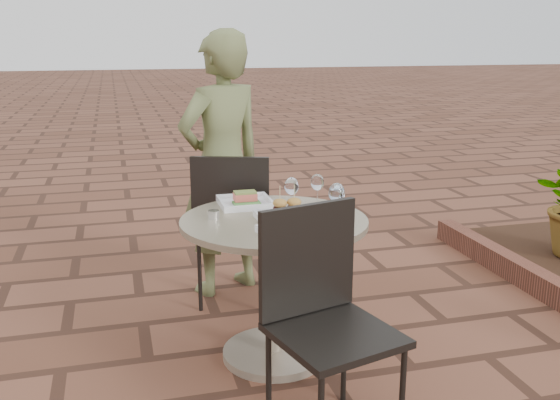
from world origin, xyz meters
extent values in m
plane|color=brown|center=(0.00, 0.00, 0.00)|extent=(60.00, 60.00, 0.00)
cylinder|color=gray|center=(-0.21, 0.28, 0.02)|extent=(0.52, 0.52, 0.04)
cylinder|color=gray|center=(-0.21, 0.28, 0.35)|extent=(0.08, 0.08, 0.70)
cylinder|color=tan|center=(-0.21, 0.28, 0.71)|extent=(0.90, 0.90, 0.03)
cube|color=black|center=(-0.25, 1.05, 0.45)|extent=(0.56, 0.56, 0.03)
cube|color=black|center=(-0.32, 0.86, 0.70)|extent=(0.43, 0.17, 0.46)
cylinder|color=black|center=(-0.01, 1.17, 0.22)|extent=(0.02, 0.02, 0.44)
cylinder|color=black|center=(-0.37, 1.29, 0.22)|extent=(0.02, 0.02, 0.44)
cylinder|color=black|center=(-0.13, 0.81, 0.22)|extent=(0.02, 0.02, 0.44)
cylinder|color=black|center=(-0.49, 0.93, 0.22)|extent=(0.02, 0.02, 0.44)
cube|color=black|center=(-0.14, -0.41, 0.45)|extent=(0.54, 0.54, 0.03)
cube|color=black|center=(-0.20, -0.22, 0.70)|extent=(0.43, 0.15, 0.46)
cylinder|color=black|center=(0.09, -0.55, 0.22)|extent=(0.02, 0.02, 0.44)
cylinder|color=black|center=(-0.38, -0.28, 0.22)|extent=(0.02, 0.02, 0.44)
cylinder|color=black|center=(-0.01, -0.18, 0.22)|extent=(0.02, 0.02, 0.44)
imported|color=brown|center=(-0.30, 1.23, 0.81)|extent=(0.70, 0.60, 1.62)
cube|color=white|center=(-0.29, 0.56, 0.74)|extent=(0.27, 0.27, 0.01)
cube|color=#D05849|center=(-0.29, 0.56, 0.77)|extent=(0.12, 0.07, 0.04)
cube|color=#5C6A2F|center=(-0.29, 0.56, 0.80)|extent=(0.11, 0.07, 0.01)
cube|color=white|center=(-0.16, 0.22, 0.74)|extent=(0.27, 0.27, 0.01)
cube|color=white|center=(-0.17, 0.02, 0.74)|extent=(0.36, 0.36, 0.01)
ellipsoid|color=pink|center=(-0.21, -0.05, 0.75)|extent=(0.05, 0.04, 0.02)
cylinder|color=white|center=(0.07, 0.18, 0.73)|extent=(0.06, 0.06, 0.00)
cylinder|color=white|center=(0.07, 0.18, 0.77)|extent=(0.01, 0.01, 0.08)
ellipsoid|color=white|center=(0.07, 0.18, 0.86)|extent=(0.08, 0.08, 0.10)
cylinder|color=white|center=(0.07, 0.18, 0.86)|extent=(0.06, 0.06, 0.04)
cylinder|color=white|center=(-0.09, 0.40, 0.73)|extent=(0.06, 0.06, 0.00)
cylinder|color=white|center=(-0.09, 0.40, 0.77)|extent=(0.01, 0.01, 0.08)
ellipsoid|color=white|center=(-0.09, 0.40, 0.86)|extent=(0.07, 0.07, 0.09)
cylinder|color=white|center=(0.07, 0.47, 0.73)|extent=(0.06, 0.06, 0.00)
cylinder|color=white|center=(0.07, 0.47, 0.77)|extent=(0.01, 0.01, 0.07)
ellipsoid|color=white|center=(0.07, 0.47, 0.85)|extent=(0.07, 0.07, 0.09)
cylinder|color=silver|center=(-0.49, 0.36, 0.75)|extent=(0.06, 0.06, 0.04)
camera|label=1|loc=(-0.92, -2.49, 1.57)|focal=40.00mm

